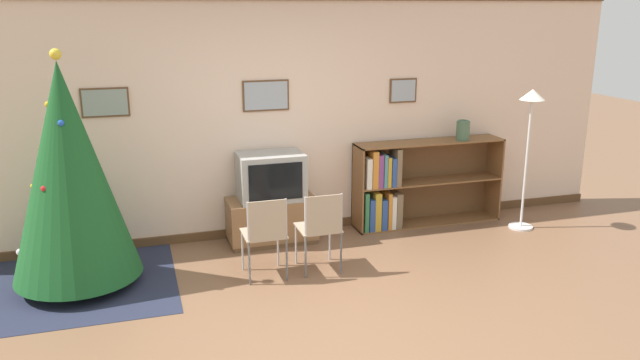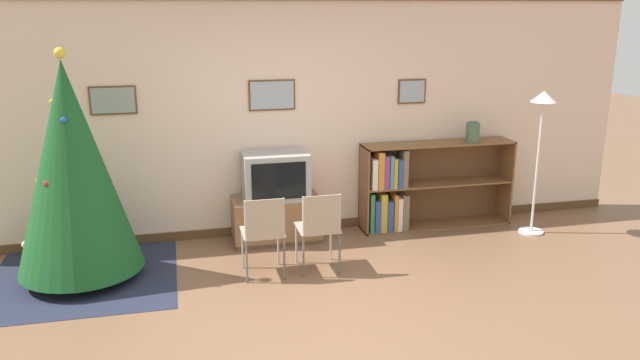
{
  "view_description": "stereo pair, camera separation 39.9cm",
  "coord_description": "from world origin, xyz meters",
  "px_view_note": "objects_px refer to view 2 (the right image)",
  "views": [
    {
      "loc": [
        -1.46,
        -4.32,
        2.54
      ],
      "look_at": [
        0.27,
        1.29,
        0.9
      ],
      "focal_mm": 35.0,
      "sensor_mm": 36.0,
      "label": 1
    },
    {
      "loc": [
        -1.07,
        -4.43,
        2.54
      ],
      "look_at": [
        0.27,
        1.29,
        0.9
      ],
      "focal_mm": 35.0,
      "sensor_mm": 36.0,
      "label": 2
    }
  ],
  "objects_px": {
    "christmas_tree": "(72,168)",
    "tv_console": "(276,219)",
    "bookshelf": "(409,189)",
    "folding_chair_left": "(264,231)",
    "folding_chair_right": "(320,227)",
    "vase": "(473,132)",
    "standing_lamp": "(541,126)",
    "television": "(275,176)"
  },
  "relations": [
    {
      "from": "standing_lamp",
      "to": "folding_chair_left",
      "type": "bearing_deg",
      "value": -170.74
    },
    {
      "from": "tv_console",
      "to": "bookshelf",
      "type": "height_order",
      "value": "bookshelf"
    },
    {
      "from": "standing_lamp",
      "to": "folding_chair_right",
      "type": "bearing_deg",
      "value": -168.87
    },
    {
      "from": "tv_console",
      "to": "vase",
      "type": "height_order",
      "value": "vase"
    },
    {
      "from": "tv_console",
      "to": "folding_chair_left",
      "type": "distance_m",
      "value": 1.01
    },
    {
      "from": "folding_chair_right",
      "to": "bookshelf",
      "type": "bearing_deg",
      "value": 37.8
    },
    {
      "from": "folding_chair_right",
      "to": "standing_lamp",
      "type": "bearing_deg",
      "value": 11.13
    },
    {
      "from": "christmas_tree",
      "to": "folding_chair_left",
      "type": "bearing_deg",
      "value": -12.55
    },
    {
      "from": "christmas_tree",
      "to": "tv_console",
      "type": "distance_m",
      "value": 2.23
    },
    {
      "from": "bookshelf",
      "to": "standing_lamp",
      "type": "relative_size",
      "value": 1.1
    },
    {
      "from": "television",
      "to": "standing_lamp",
      "type": "height_order",
      "value": "standing_lamp"
    },
    {
      "from": "television",
      "to": "folding_chair_right",
      "type": "bearing_deg",
      "value": -73.9
    },
    {
      "from": "folding_chair_right",
      "to": "vase",
      "type": "height_order",
      "value": "vase"
    },
    {
      "from": "folding_chair_left",
      "to": "vase",
      "type": "bearing_deg",
      "value": 20.37
    },
    {
      "from": "television",
      "to": "bookshelf",
      "type": "distance_m",
      "value": 1.61
    },
    {
      "from": "television",
      "to": "folding_chair_right",
      "type": "relative_size",
      "value": 0.86
    },
    {
      "from": "tv_console",
      "to": "vase",
      "type": "relative_size",
      "value": 4.04
    },
    {
      "from": "christmas_tree",
      "to": "folding_chair_right",
      "type": "height_order",
      "value": "christmas_tree"
    },
    {
      "from": "folding_chair_right",
      "to": "bookshelf",
      "type": "xyz_separation_m",
      "value": [
        1.32,
        1.02,
        0.01
      ]
    },
    {
      "from": "tv_console",
      "to": "television",
      "type": "relative_size",
      "value": 1.36
    },
    {
      "from": "folding_chair_left",
      "to": "standing_lamp",
      "type": "xyz_separation_m",
      "value": [
        3.19,
        0.52,
        0.79
      ]
    },
    {
      "from": "bookshelf",
      "to": "standing_lamp",
      "type": "bearing_deg",
      "value": -20.57
    },
    {
      "from": "vase",
      "to": "folding_chair_left",
      "type": "bearing_deg",
      "value": -159.63
    },
    {
      "from": "tv_console",
      "to": "bookshelf",
      "type": "relative_size",
      "value": 0.53
    },
    {
      "from": "television",
      "to": "vase",
      "type": "bearing_deg",
      "value": 0.43
    },
    {
      "from": "christmas_tree",
      "to": "television",
      "type": "distance_m",
      "value": 2.09
    },
    {
      "from": "tv_console",
      "to": "folding_chair_left",
      "type": "bearing_deg",
      "value": -106.06
    },
    {
      "from": "christmas_tree",
      "to": "bookshelf",
      "type": "distance_m",
      "value": 3.68
    },
    {
      "from": "television",
      "to": "folding_chair_left",
      "type": "relative_size",
      "value": 0.86
    },
    {
      "from": "bookshelf",
      "to": "standing_lamp",
      "type": "distance_m",
      "value": 1.62
    },
    {
      "from": "folding_chair_right",
      "to": "standing_lamp",
      "type": "xyz_separation_m",
      "value": [
        2.65,
        0.52,
        0.79
      ]
    },
    {
      "from": "folding_chair_left",
      "to": "folding_chair_right",
      "type": "height_order",
      "value": "same"
    },
    {
      "from": "christmas_tree",
      "to": "tv_console",
      "type": "height_order",
      "value": "christmas_tree"
    },
    {
      "from": "folding_chair_right",
      "to": "vase",
      "type": "relative_size",
      "value": 3.43
    },
    {
      "from": "christmas_tree",
      "to": "bookshelf",
      "type": "bearing_deg",
      "value": 10.17
    },
    {
      "from": "tv_console",
      "to": "vase",
      "type": "xyz_separation_m",
      "value": [
        2.33,
        0.01,
        0.88
      ]
    },
    {
      "from": "vase",
      "to": "standing_lamp",
      "type": "height_order",
      "value": "standing_lamp"
    },
    {
      "from": "television",
      "to": "folding_chair_right",
      "type": "height_order",
      "value": "television"
    },
    {
      "from": "vase",
      "to": "standing_lamp",
      "type": "bearing_deg",
      "value": -36.8
    },
    {
      "from": "christmas_tree",
      "to": "bookshelf",
      "type": "relative_size",
      "value": 1.21
    },
    {
      "from": "tv_console",
      "to": "folding_chair_left",
      "type": "height_order",
      "value": "folding_chair_left"
    },
    {
      "from": "bookshelf",
      "to": "folding_chair_left",
      "type": "bearing_deg",
      "value": -151.29
    }
  ]
}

